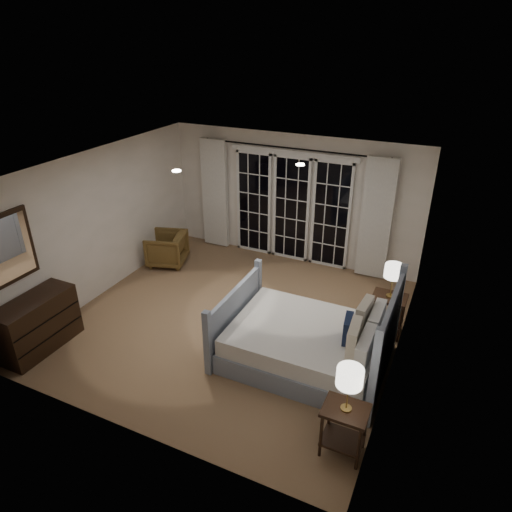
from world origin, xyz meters
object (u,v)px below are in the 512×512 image
at_px(lamp_left, 350,378).
at_px(dresser, 38,324).
at_px(bed, 309,343).
at_px(nightstand_left, 344,424).
at_px(lamp_right, 394,272).
at_px(armchair, 167,249).
at_px(nightstand_right, 388,309).

relative_size(lamp_left, dresser, 0.46).
xyz_separation_m(bed, nightstand_left, (0.84, -1.29, 0.09)).
height_order(bed, lamp_right, bed).
bearing_deg(nightstand_left, armchair, 145.93).
distance_m(bed, lamp_right, 1.61).
xyz_separation_m(nightstand_right, lamp_left, (-0.01, -2.44, 0.63)).
bearing_deg(nightstand_right, lamp_right, 90.00).
relative_size(nightstand_left, lamp_right, 1.19).
distance_m(nightstand_right, armchair, 4.39).
height_order(lamp_right, armchair, lamp_right).
xyz_separation_m(lamp_left, lamp_right, (0.01, 2.44, 0.01)).
bearing_deg(bed, armchair, 154.80).
bearing_deg(lamp_left, armchair, 145.93).
height_order(bed, nightstand_right, bed).
xyz_separation_m(bed, nightstand_right, (0.85, 1.15, 0.10)).
relative_size(nightstand_left, dresser, 0.54).
height_order(nightstand_left, nightstand_right, nightstand_right).
relative_size(lamp_left, armchair, 0.75).
xyz_separation_m(bed, lamp_right, (0.85, 1.15, 0.74)).
bearing_deg(dresser, lamp_right, 28.99).
bearing_deg(armchair, bed, 47.32).
height_order(nightstand_left, lamp_left, lamp_left).
xyz_separation_m(nightstand_left, lamp_right, (0.01, 2.44, 0.65)).
bearing_deg(lamp_right, armchair, 173.43).
relative_size(nightstand_right, dresser, 0.56).
xyz_separation_m(nightstand_left, lamp_left, (-0.00, 0.00, 0.64)).
height_order(lamp_left, armchair, lamp_left).
height_order(lamp_right, dresser, lamp_right).
distance_m(nightstand_right, dresser, 5.14).
relative_size(lamp_right, armchair, 0.74).
bearing_deg(nightstand_right, lamp_left, -90.23).
distance_m(lamp_left, armchair, 5.31).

